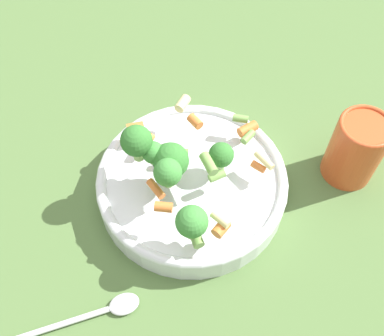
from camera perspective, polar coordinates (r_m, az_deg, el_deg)
The scene contains 5 objects.
ground_plane at distance 0.62m, azimuth 0.00°, elevation -3.04°, with size 3.00×3.00×0.00m, color #4C6B38.
bowl at distance 0.60m, azimuth 0.00°, elevation -1.92°, with size 0.25×0.25×0.04m.
pasta_salad at distance 0.54m, azimuth -2.06°, elevation 0.34°, with size 0.21×0.19×0.09m.
cup at distance 0.64m, azimuth 20.11°, elevation 2.34°, with size 0.07×0.07×0.10m.
spoon at distance 0.56m, azimuth -12.27°, elevation -17.62°, with size 0.03×0.17×0.01m.
Camera 1 is at (-0.31, 0.09, 0.53)m, focal length 42.00 mm.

